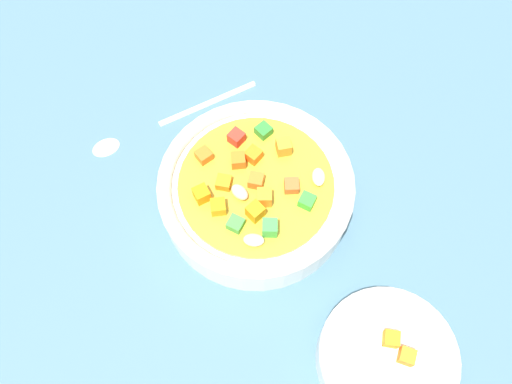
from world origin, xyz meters
TOP-DOWN VIEW (x-y plane):
  - ground_plane at (0.00, 0.00)cm, footprint 140.00×140.00cm
  - soup_bowl_main at (0.01, -0.01)cm, footprint 19.43×19.43cm
  - spoon at (-14.24, -2.35)cm, footprint 4.99×20.03cm
  - side_bowl_small at (19.77, -0.99)cm, footprint 12.15×12.15cm

SIDE VIEW (x-z plane):
  - ground_plane at x=0.00cm, z-range -2.00..0.00cm
  - spoon at x=-14.24cm, z-range -0.01..0.74cm
  - side_bowl_small at x=19.77cm, z-range -0.27..4.35cm
  - soup_bowl_main at x=0.01cm, z-range -0.28..5.66cm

